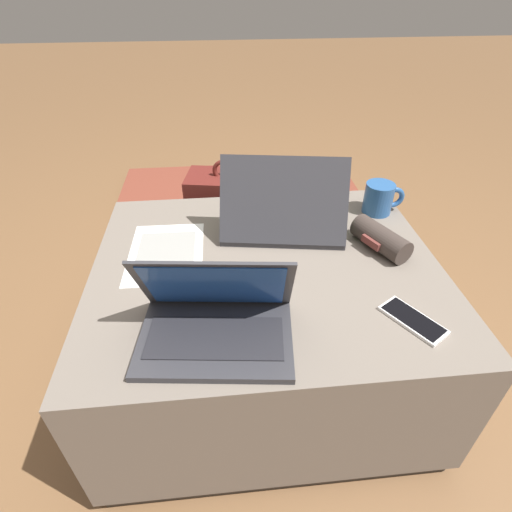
{
  "coord_description": "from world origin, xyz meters",
  "views": [
    {
      "loc": [
        -0.12,
        -0.86,
        1.15
      ],
      "look_at": [
        -0.04,
        -0.06,
        0.55
      ],
      "focal_mm": 28.0,
      "sensor_mm": 36.0,
      "label": 1
    }
  ],
  "objects_px": {
    "laptop_far": "(283,216)",
    "paper_sheet": "(166,253)",
    "backpack": "(227,230)",
    "coffee_mug": "(380,198)",
    "cell_phone": "(413,320)",
    "wrist_brace": "(381,238)",
    "laptop_near": "(216,320)"
  },
  "relations": [
    {
      "from": "laptop_near",
      "to": "cell_phone",
      "type": "height_order",
      "value": "laptop_near"
    },
    {
      "from": "laptop_near",
      "to": "cell_phone",
      "type": "xyz_separation_m",
      "value": [
        0.46,
        -0.01,
        -0.04
      ]
    },
    {
      "from": "laptop_far",
      "to": "coffee_mug",
      "type": "xyz_separation_m",
      "value": [
        0.33,
        0.08,
        0.0
      ]
    },
    {
      "from": "laptop_far",
      "to": "paper_sheet",
      "type": "relative_size",
      "value": 1.34
    },
    {
      "from": "cell_phone",
      "to": "coffee_mug",
      "type": "relative_size",
      "value": 1.22
    },
    {
      "from": "cell_phone",
      "to": "paper_sheet",
      "type": "xyz_separation_m",
      "value": [
        -0.6,
        0.33,
        -0.0
      ]
    },
    {
      "from": "wrist_brace",
      "to": "paper_sheet",
      "type": "bearing_deg",
      "value": 176.32
    },
    {
      "from": "laptop_far",
      "to": "cell_phone",
      "type": "distance_m",
      "value": 0.49
    },
    {
      "from": "paper_sheet",
      "to": "coffee_mug",
      "type": "height_order",
      "value": "coffee_mug"
    },
    {
      "from": "paper_sheet",
      "to": "laptop_near",
      "type": "bearing_deg",
      "value": -66.04
    },
    {
      "from": "backpack",
      "to": "wrist_brace",
      "type": "distance_m",
      "value": 0.72
    },
    {
      "from": "backpack",
      "to": "coffee_mug",
      "type": "bearing_deg",
      "value": 159.21
    },
    {
      "from": "laptop_near",
      "to": "wrist_brace",
      "type": "distance_m",
      "value": 0.56
    },
    {
      "from": "backpack",
      "to": "wrist_brace",
      "type": "height_order",
      "value": "backpack"
    },
    {
      "from": "coffee_mug",
      "to": "wrist_brace",
      "type": "bearing_deg",
      "value": -108.37
    },
    {
      "from": "backpack",
      "to": "coffee_mug",
      "type": "distance_m",
      "value": 0.65
    },
    {
      "from": "laptop_far",
      "to": "backpack",
      "type": "xyz_separation_m",
      "value": [
        -0.17,
        0.38,
        -0.28
      ]
    },
    {
      "from": "paper_sheet",
      "to": "coffee_mug",
      "type": "relative_size",
      "value": 2.22
    },
    {
      "from": "laptop_far",
      "to": "backpack",
      "type": "bearing_deg",
      "value": -57.47
    },
    {
      "from": "laptop_near",
      "to": "wrist_brace",
      "type": "height_order",
      "value": "laptop_near"
    },
    {
      "from": "cell_phone",
      "to": "coffee_mug",
      "type": "distance_m",
      "value": 0.51
    },
    {
      "from": "laptop_far",
      "to": "cell_phone",
      "type": "xyz_separation_m",
      "value": [
        0.24,
        -0.42,
        -0.05
      ]
    },
    {
      "from": "laptop_near",
      "to": "paper_sheet",
      "type": "distance_m",
      "value": 0.36
    },
    {
      "from": "laptop_far",
      "to": "paper_sheet",
      "type": "distance_m",
      "value": 0.37
    },
    {
      "from": "cell_phone",
      "to": "wrist_brace",
      "type": "bearing_deg",
      "value": -126.44
    },
    {
      "from": "laptop_near",
      "to": "wrist_brace",
      "type": "xyz_separation_m",
      "value": [
        0.48,
        0.29,
        -0.01
      ]
    },
    {
      "from": "wrist_brace",
      "to": "coffee_mug",
      "type": "distance_m",
      "value": 0.22
    },
    {
      "from": "laptop_far",
      "to": "cell_phone",
      "type": "height_order",
      "value": "laptop_far"
    },
    {
      "from": "cell_phone",
      "to": "backpack",
      "type": "bearing_deg",
      "value": -95.12
    },
    {
      "from": "laptop_far",
      "to": "backpack",
      "type": "relative_size",
      "value": 0.73
    },
    {
      "from": "laptop_far",
      "to": "coffee_mug",
      "type": "bearing_deg",
      "value": -157.79
    },
    {
      "from": "backpack",
      "to": "coffee_mug",
      "type": "relative_size",
      "value": 4.08
    }
  ]
}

